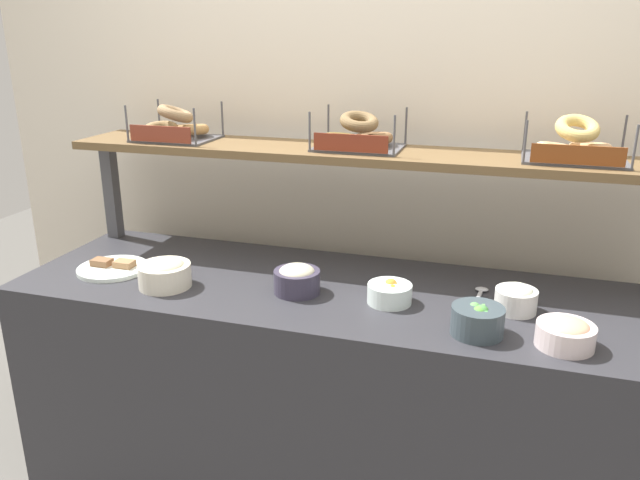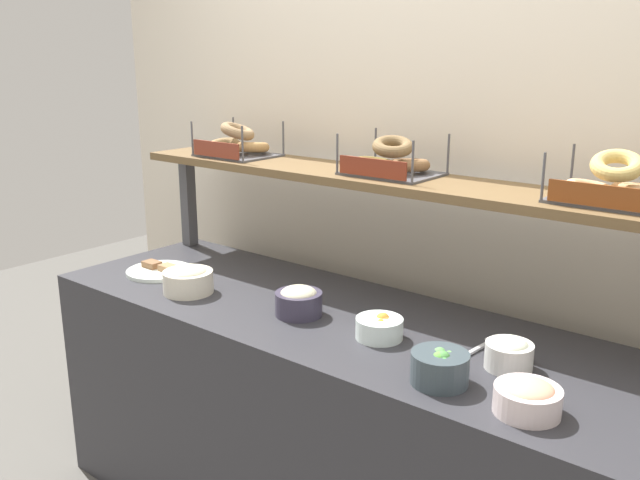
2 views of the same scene
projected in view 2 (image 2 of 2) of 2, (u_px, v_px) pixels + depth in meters
back_wall at (429, 187)px, 2.54m from camera, size 3.43×0.06×2.40m
deli_counter at (339, 432)px, 2.33m from camera, size 2.23×0.70×0.85m
shelf_riser_left at (188, 201)px, 3.00m from camera, size 0.05×0.05×0.40m
upper_shelf at (389, 180)px, 2.31m from camera, size 2.19×0.32×0.03m
bowl_tuna_salad at (299, 301)px, 2.22m from camera, size 0.16×0.16×0.10m
bowl_cream_cheese at (509, 353)px, 1.84m from camera, size 0.13×0.13×0.09m
bowl_fruit_salad at (380, 327)px, 2.04m from camera, size 0.14×0.14×0.08m
bowl_veggie_mix at (440, 367)px, 1.76m from camera, size 0.15×0.15×0.09m
bowl_potato_salad at (188, 279)px, 2.43m from camera, size 0.18×0.18×0.10m
bowl_lox_spread at (528, 397)px, 1.61m from camera, size 0.16×0.16×0.08m
serving_plate_white at (159, 270)px, 2.65m from camera, size 0.25×0.25×0.04m
serving_spoon_near_plate at (485, 344)px, 1.99m from camera, size 0.04×0.18×0.01m
bagel_basket_everything at (237, 144)px, 2.73m from camera, size 0.30×0.26×0.14m
bagel_basket_cinnamon_raisin at (391, 162)px, 2.30m from camera, size 0.31×0.27×0.14m
bagel_basket_plain at (613, 187)px, 1.86m from camera, size 0.33×0.25×0.15m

